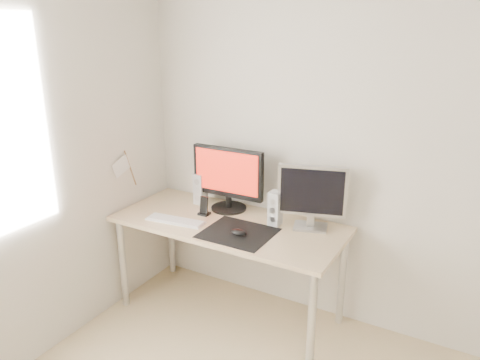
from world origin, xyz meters
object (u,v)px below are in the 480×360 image
at_px(mouse, 238,232).
at_px(keyboard, 175,220).
at_px(phone_dock, 204,209).
at_px(speaker_left, 200,189).
at_px(desk, 229,232).
at_px(speaker_right, 275,208).
at_px(second_monitor, 312,194).
at_px(main_monitor, 228,177).

height_order(mouse, keyboard, mouse).
relative_size(keyboard, phone_dock, 3.15).
xyz_separation_m(speaker_left, keyboard, (0.04, -0.37, -0.11)).
relative_size(desk, keyboard, 3.71).
height_order(desk, speaker_right, speaker_right).
distance_m(speaker_left, speaker_right, 0.67).
height_order(desk, phone_dock, phone_dock).
height_order(second_monitor, phone_dock, second_monitor).
height_order(desk, second_monitor, second_monitor).
bearing_deg(mouse, speaker_left, 146.54).
bearing_deg(phone_dock, main_monitor, 60.14).
relative_size(second_monitor, phone_dock, 3.24).
relative_size(mouse, desk, 0.07).
relative_size(desk, second_monitor, 3.61).
bearing_deg(speaker_right, second_monitor, 16.83).
height_order(desk, speaker_left, speaker_left).
bearing_deg(speaker_left, main_monitor, -0.13).
distance_m(speaker_left, keyboard, 0.39).
relative_size(desk, phone_dock, 11.69).
xyz_separation_m(mouse, phone_dock, (-0.38, 0.18, 0.02)).
distance_m(main_monitor, speaker_right, 0.44).
bearing_deg(mouse, second_monitor, 43.25).
bearing_deg(phone_dock, speaker_left, 130.44).
bearing_deg(main_monitor, speaker_left, 179.87).
height_order(mouse, speaker_left, speaker_left).
relative_size(mouse, speaker_right, 0.47).
bearing_deg(keyboard, main_monitor, 60.87).
bearing_deg(speaker_right, mouse, -115.91).
distance_m(mouse, main_monitor, 0.51).
relative_size(mouse, main_monitor, 0.20).
distance_m(second_monitor, keyboard, 0.95).
relative_size(desk, speaker_left, 6.71).
bearing_deg(speaker_left, phone_dock, -49.56).
height_order(second_monitor, speaker_right, second_monitor).
distance_m(mouse, speaker_right, 0.32).
distance_m(second_monitor, speaker_right, 0.27).
distance_m(main_monitor, phone_dock, 0.29).
bearing_deg(desk, speaker_left, 151.75).
bearing_deg(desk, phone_dock, 173.76).
bearing_deg(main_monitor, desk, -58.54).
height_order(speaker_left, keyboard, speaker_left).
distance_m(mouse, phone_dock, 0.42).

